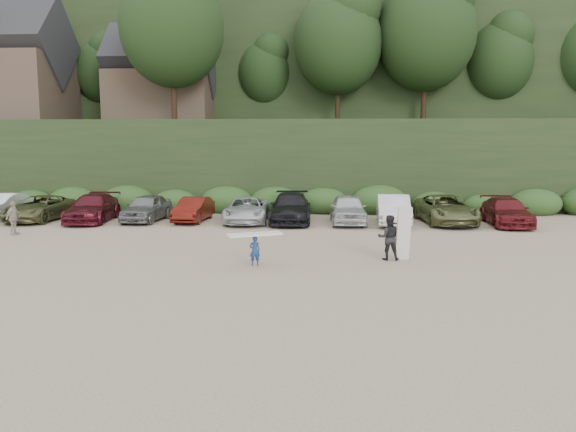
{
  "coord_description": "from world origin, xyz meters",
  "views": [
    {
      "loc": [
        0.61,
        -21.41,
        4.55
      ],
      "look_at": [
        -0.74,
        3.0,
        1.3
      ],
      "focal_mm": 35.0,
      "sensor_mm": 36.0,
      "label": 1
    }
  ],
  "objects": [
    {
      "name": "parked_cars",
      "position": [
        -4.11,
        9.97,
        0.77
      ],
      "size": [
        33.98,
        6.0,
        1.63
      ],
      "color": "#A8A9AD",
      "rests_on": "ground"
    },
    {
      "name": "ground",
      "position": [
        0.0,
        0.0,
        0.0
      ],
      "size": [
        120.0,
        120.0,
        0.0
      ],
      "primitive_type": "plane",
      "color": "tan",
      "rests_on": "ground"
    },
    {
      "name": "distant_walker",
      "position": [
        -14.38,
        5.06,
        0.83
      ],
      "size": [
        0.53,
        1.02,
        1.66
      ],
      "primitive_type": "imported",
      "rotation": [
        0.0,
        0.0,
        1.43
      ],
      "color": "#A09788",
      "rests_on": "ground"
    },
    {
      "name": "hillside_backdrop",
      "position": [
        -0.26,
        35.93,
        11.22
      ],
      "size": [
        90.0,
        41.5,
        28.0
      ],
      "color": "black",
      "rests_on": "ground"
    },
    {
      "name": "adult_surfer",
      "position": [
        3.37,
        0.11,
        0.89
      ],
      "size": [
        1.31,
        0.68,
        2.06
      ],
      "color": "black",
      "rests_on": "ground"
    },
    {
      "name": "child_surfer",
      "position": [
        -1.74,
        -1.18,
        0.82
      ],
      "size": [
        2.07,
        1.31,
        1.21
      ],
      "color": "navy",
      "rests_on": "ground"
    }
  ]
}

